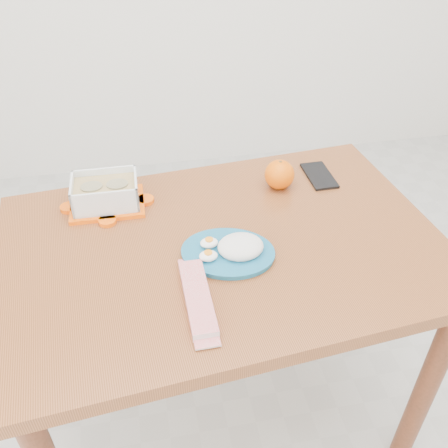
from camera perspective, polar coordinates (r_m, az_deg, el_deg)
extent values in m
plane|color=#B7B7B2|center=(1.84, 6.81, -21.07)|extent=(3.50, 3.50, 0.00)
cube|color=brown|center=(1.29, 0.00, -2.80)|extent=(1.18, 0.85, 0.04)
cylinder|color=brown|center=(1.57, 22.14, -16.84)|extent=(0.06, 0.06, 0.71)
cylinder|color=brown|center=(1.76, -19.04, -8.50)|extent=(0.06, 0.06, 0.71)
cylinder|color=brown|center=(1.91, 11.81, -2.56)|extent=(0.06, 0.06, 0.71)
cube|color=#FF5B07|center=(1.44, -13.16, 2.26)|extent=(0.20, 0.16, 0.01)
cube|color=silver|center=(1.41, -13.41, 3.67)|extent=(0.18, 0.13, 0.07)
cube|color=#A78B53|center=(1.42, -13.36, 3.43)|extent=(0.17, 0.12, 0.05)
cylinder|color=tan|center=(1.41, -14.86, 3.86)|extent=(0.06, 0.06, 0.02)
cylinder|color=tan|center=(1.41, -12.07, 4.18)|extent=(0.06, 0.06, 0.02)
sphere|color=#FF4905|center=(1.47, 6.36, 5.64)|extent=(0.09, 0.09, 0.09)
cylinder|color=#186186|center=(1.23, 0.45, -3.36)|extent=(0.29, 0.29, 0.01)
ellipsoid|color=white|center=(1.22, 1.92, -2.23)|extent=(0.14, 0.13, 0.05)
ellipsoid|color=white|center=(1.24, -1.71, -2.17)|extent=(0.05, 0.05, 0.02)
ellipsoid|color=white|center=(1.20, -1.80, -3.66)|extent=(0.05, 0.05, 0.02)
cube|color=red|center=(1.12, -3.04, -8.39)|extent=(0.06, 0.23, 0.02)
cube|color=black|center=(1.55, 10.82, 5.46)|extent=(0.08, 0.15, 0.01)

